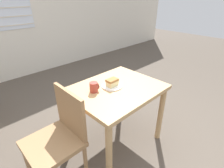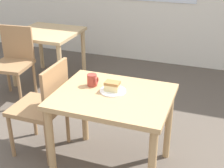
% 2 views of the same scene
% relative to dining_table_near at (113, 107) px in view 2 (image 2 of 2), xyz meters
% --- Properties ---
extents(dining_table_near, '(0.92, 0.74, 0.73)m').
position_rel_dining_table_near_xyz_m(dining_table_near, '(0.00, 0.00, 0.00)').
color(dining_table_near, tan).
rests_on(dining_table_near, ground_plane).
extents(dining_table_far, '(0.81, 0.80, 0.71)m').
position_rel_dining_table_near_xyz_m(dining_table_far, '(-1.47, 1.48, -0.02)').
color(dining_table_far, tan).
rests_on(dining_table_far, ground_plane).
extents(chair_near_window, '(0.44, 0.44, 0.89)m').
position_rel_dining_table_near_xyz_m(chair_near_window, '(-0.67, 0.03, -0.12)').
color(chair_near_window, '#9E754C').
rests_on(chair_near_window, ground_plane).
extents(chair_far_corner, '(0.48, 0.48, 0.89)m').
position_rel_dining_table_near_xyz_m(chair_far_corner, '(-1.60, 0.87, -0.12)').
color(chair_far_corner, '#9E754C').
rests_on(chair_far_corner, ground_plane).
extents(plate, '(0.21, 0.21, 0.01)m').
position_rel_dining_table_near_xyz_m(plate, '(-0.02, 0.04, 0.12)').
color(plate, white).
rests_on(plate, dining_table_near).
extents(cake_slice, '(0.12, 0.08, 0.08)m').
position_rel_dining_table_near_xyz_m(cake_slice, '(-0.02, 0.04, 0.17)').
color(cake_slice, beige).
rests_on(cake_slice, plate).
extents(coffee_mug, '(0.09, 0.08, 0.10)m').
position_rel_dining_table_near_xyz_m(coffee_mug, '(-0.22, 0.09, 0.17)').
color(coffee_mug, '#9E382D').
rests_on(coffee_mug, dining_table_near).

